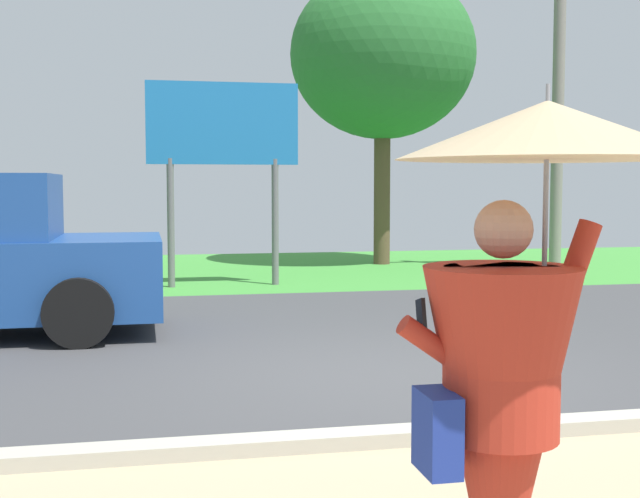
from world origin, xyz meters
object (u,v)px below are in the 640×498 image
at_px(utility_pole, 558,97).
at_px(roadside_billboard, 223,138).
at_px(monk_pedestrian, 514,343).
at_px(tree_center_back, 383,55).

xyz_separation_m(utility_pole, roadside_billboard, (-6.85, -1.20, -0.96)).
bearing_deg(roadside_billboard, utility_pole, 9.93).
relative_size(monk_pedestrian, roadside_billboard, 0.61).
height_order(monk_pedestrian, utility_pole, utility_pole).
height_order(roadside_billboard, tree_center_back, tree_center_back).
xyz_separation_m(monk_pedestrian, tree_center_back, (3.82, 15.05, 3.40)).
bearing_deg(monk_pedestrian, roadside_billboard, 77.36).
distance_m(monk_pedestrian, tree_center_back, 15.90).
bearing_deg(utility_pole, roadside_billboard, -170.07).
relative_size(utility_pole, roadside_billboard, 1.90).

